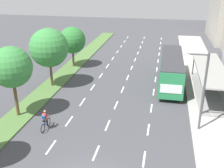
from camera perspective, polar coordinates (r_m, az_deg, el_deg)
name	(u,v)px	position (r m, az deg, el deg)	size (l,w,h in m)	color
median_strip	(68,71)	(36.52, -9.44, 2.86)	(2.60, 52.00, 0.12)	#4C7038
sidewalk_right	(203,80)	(34.61, 18.91, 0.86)	(4.50, 52.00, 0.15)	#ADAAA3
lane_divider_left	(101,76)	(34.39, -2.41, 1.82)	(0.14, 49.28, 0.01)	white
lane_divider_center	(128,77)	(33.76, 3.37, 1.41)	(0.14, 49.28, 0.01)	white
lane_divider_right	(155,79)	(33.49, 9.30, 0.97)	(0.14, 49.28, 0.01)	white
bus_shelter	(212,78)	(30.31, 20.66, 1.26)	(2.90, 11.78, 2.86)	gray
bus	(171,67)	(31.85, 12.58, 3.55)	(2.54, 11.29, 3.37)	#28844C
cyclist	(45,121)	(22.98, -14.15, -7.63)	(0.46, 1.82, 1.71)	black
median_tree_second	(11,67)	(24.28, -20.78, 3.36)	(3.59, 3.59, 6.40)	brown
median_tree_third	(49,48)	(30.39, -13.39, 7.54)	(4.31, 4.31, 6.63)	brown
median_tree_fourth	(72,40)	(37.09, -8.53, 9.27)	(3.64, 3.64, 5.53)	brown
streetlight	(202,87)	(21.92, 18.73, -0.64)	(1.91, 0.24, 6.50)	#4C4C51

